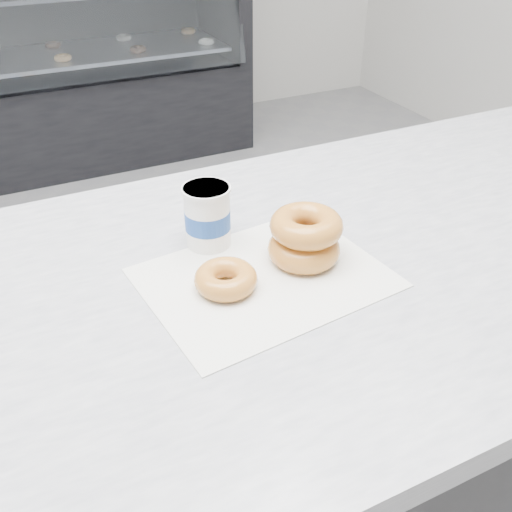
{
  "coord_description": "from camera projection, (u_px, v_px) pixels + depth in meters",
  "views": [
    {
      "loc": [
        -0.22,
        -1.21,
        1.39
      ],
      "look_at": [
        0.09,
        -0.59,
        0.92
      ],
      "focal_mm": 40.0,
      "sensor_mm": 36.0,
      "label": 1
    }
  ],
  "objects": [
    {
      "name": "donut_single",
      "position": [
        226.0,
        279.0,
        0.8
      ],
      "size": [
        0.1,
        0.1,
        0.03
      ],
      "primitive_type": "torus",
      "rotation": [
        0.0,
        0.0,
        0.13
      ],
      "color": "gold",
      "rests_on": "wax_paper"
    },
    {
      "name": "coffee_cup",
      "position": [
        207.0,
        216.0,
        0.88
      ],
      "size": [
        0.08,
        0.08,
        0.1
      ],
      "rotation": [
        0.0,
        0.0,
        0.17
      ],
      "color": "white",
      "rests_on": "counter"
    },
    {
      "name": "donut_stack",
      "position": [
        305.0,
        237.0,
        0.85
      ],
      "size": [
        0.12,
        0.12,
        0.08
      ],
      "color": "gold",
      "rests_on": "wax_paper"
    },
    {
      "name": "wax_paper",
      "position": [
        265.0,
        278.0,
        0.83
      ],
      "size": [
        0.37,
        0.29,
        0.0
      ],
      "primitive_type": "cube",
      "rotation": [
        0.0,
        0.0,
        0.11
      ],
      "color": "silver",
      "rests_on": "counter"
    },
    {
      "name": "counter",
      "position": [
        217.0,
        482.0,
        1.06
      ],
      "size": [
        3.06,
        0.76,
        0.9
      ],
      "color": "#333335",
      "rests_on": "ground"
    },
    {
      "name": "display_case",
      "position": [
        23.0,
        76.0,
        3.07
      ],
      "size": [
        2.4,
        0.74,
        1.25
      ],
      "color": "black",
      "rests_on": "ground"
    },
    {
      "name": "ground",
      "position": [
        148.0,
        417.0,
        1.76
      ],
      "size": [
        5.0,
        5.0,
        0.0
      ],
      "primitive_type": "plane",
      "color": "gray",
      "rests_on": "ground"
    }
  ]
}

